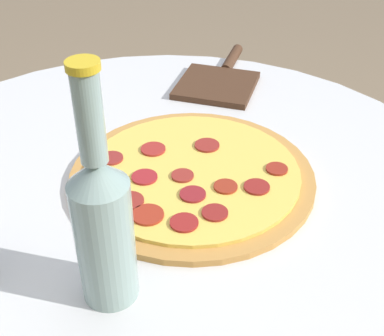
# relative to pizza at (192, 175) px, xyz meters

# --- Properties ---
(table) EXTENTS (0.98, 0.98, 0.70)m
(table) POSITION_rel_pizza_xyz_m (0.06, 0.02, -0.19)
(table) COLOR silver
(table) RESTS_ON ground_plane
(pizza) EXTENTS (0.37, 0.37, 0.02)m
(pizza) POSITION_rel_pizza_xyz_m (0.00, 0.00, 0.00)
(pizza) COLOR #B77F3D
(pizza) RESTS_ON table
(beer_bottle) EXTENTS (0.06, 0.06, 0.29)m
(beer_bottle) POSITION_rel_pizza_xyz_m (0.14, 0.20, 0.10)
(beer_bottle) COLOR gray
(beer_bottle) RESTS_ON table
(pizza_paddle) EXTENTS (0.20, 0.27, 0.02)m
(pizza_paddle) POSITION_rel_pizza_xyz_m (-0.12, -0.30, -0.00)
(pizza_paddle) COLOR #422819
(pizza_paddle) RESTS_ON table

